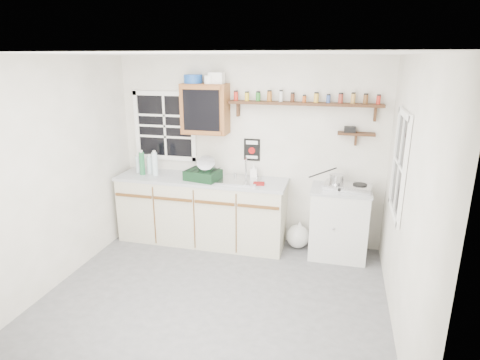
% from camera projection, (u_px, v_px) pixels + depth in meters
% --- Properties ---
extents(room, '(3.64, 3.24, 2.54)m').
position_uv_depth(room, '(212.00, 187.00, 3.94)').
color(room, '#555558').
rests_on(room, ground).
extents(main_cabinet, '(2.31, 0.63, 0.92)m').
position_uv_depth(main_cabinet, '(202.00, 210.00, 5.51)').
color(main_cabinet, '#BDB79C').
rests_on(main_cabinet, floor).
extents(right_cabinet, '(0.73, 0.57, 0.91)m').
position_uv_depth(right_cabinet, '(339.00, 222.00, 5.11)').
color(right_cabinet, silver).
rests_on(right_cabinet, floor).
extents(sink, '(0.52, 0.44, 0.29)m').
position_uv_depth(sink, '(240.00, 180.00, 5.25)').
color(sink, '#B3B3B7').
rests_on(sink, main_cabinet).
extents(upper_cabinet, '(0.60, 0.32, 0.65)m').
position_uv_depth(upper_cabinet, '(205.00, 109.00, 5.24)').
color(upper_cabinet, brown).
rests_on(upper_cabinet, wall_back).
extents(upper_cabinet_clutter, '(0.53, 0.24, 0.14)m').
position_uv_depth(upper_cabinet_clutter, '(203.00, 79.00, 5.13)').
color(upper_cabinet_clutter, '#18479D').
rests_on(upper_cabinet_clutter, upper_cabinet).
extents(spice_shelf, '(1.91, 0.18, 0.35)m').
position_uv_depth(spice_shelf, '(303.00, 102.00, 4.97)').
color(spice_shelf, '#32180E').
rests_on(spice_shelf, wall_back).
extents(secondary_shelf, '(0.45, 0.16, 0.24)m').
position_uv_depth(secondary_shelf, '(354.00, 133.00, 4.94)').
color(secondary_shelf, '#32180E').
rests_on(secondary_shelf, wall_back).
extents(warning_sign, '(0.22, 0.02, 0.30)m').
position_uv_depth(warning_sign, '(252.00, 150.00, 5.39)').
color(warning_sign, black).
rests_on(warning_sign, wall_back).
extents(window_back, '(0.93, 0.03, 0.98)m').
position_uv_depth(window_back, '(165.00, 126.00, 5.60)').
color(window_back, black).
rests_on(window_back, wall_back).
extents(window_right, '(0.03, 0.78, 1.08)m').
position_uv_depth(window_right, '(400.00, 165.00, 3.97)').
color(window_right, black).
rests_on(window_right, wall_back).
extents(water_bottles, '(0.36, 0.15, 0.35)m').
position_uv_depth(water_bottles, '(147.00, 164.00, 5.52)').
color(water_bottles, silver).
rests_on(water_bottles, main_cabinet).
extents(dish_rack, '(0.48, 0.40, 0.32)m').
position_uv_depth(dish_rack, '(204.00, 172.00, 5.28)').
color(dish_rack, black).
rests_on(dish_rack, main_cabinet).
extents(soap_bottle, '(0.10, 0.10, 0.20)m').
position_uv_depth(soap_bottle, '(254.00, 171.00, 5.35)').
color(soap_bottle, silver).
rests_on(soap_bottle, main_cabinet).
extents(rag, '(0.16, 0.14, 0.02)m').
position_uv_depth(rag, '(259.00, 184.00, 5.10)').
color(rag, maroon).
rests_on(rag, main_cabinet).
extents(hotplate, '(0.60, 0.38, 0.08)m').
position_uv_depth(hotplate, '(348.00, 187.00, 4.93)').
color(hotplate, '#B3B3B7').
rests_on(hotplate, right_cabinet).
extents(saucepan, '(0.44, 0.20, 0.19)m').
position_uv_depth(saucepan, '(336.00, 179.00, 4.94)').
color(saucepan, '#B3B3B7').
rests_on(saucepan, hotplate).
extents(trash_bag, '(0.36, 0.32, 0.41)m').
position_uv_depth(trash_bag, '(298.00, 236.00, 5.37)').
color(trash_bag, silver).
rests_on(trash_bag, floor).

